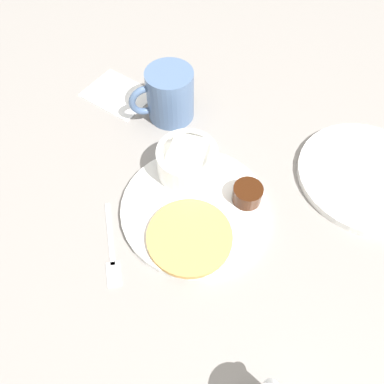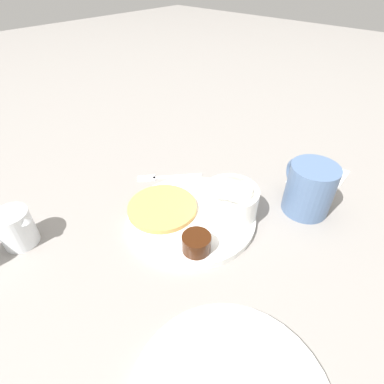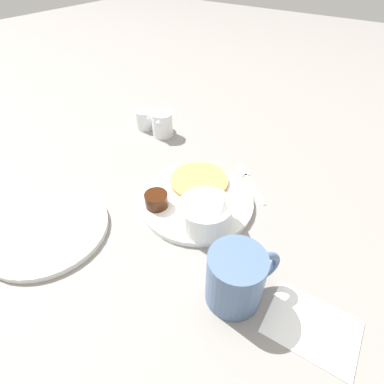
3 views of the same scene
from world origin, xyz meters
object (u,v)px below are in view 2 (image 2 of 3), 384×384
fork (162,177)px  coffee_mug (309,188)px  bowl (230,200)px  creamer_pitcher_near (16,228)px  plate (192,216)px

fork → coffee_mug: bearing=112.8°
bowl → coffee_mug: coffee_mug is taller
fork → creamer_pitcher_near: bearing=-8.0°
plate → fork: 0.14m
coffee_mug → fork: bearing=-67.2°
creamer_pitcher_near → fork: size_ratio=0.66×
fork → plate: bearing=69.1°
bowl → coffee_mug: bearing=141.4°
plate → bowl: size_ratio=2.37×
plate → bowl: (-0.05, 0.05, 0.03)m
plate → coffee_mug: (-0.17, 0.14, 0.04)m
bowl → fork: 0.19m
bowl → creamer_pitcher_near: (0.29, -0.22, -0.01)m
bowl → creamer_pitcher_near: 0.36m
coffee_mug → plate: bearing=-39.8°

